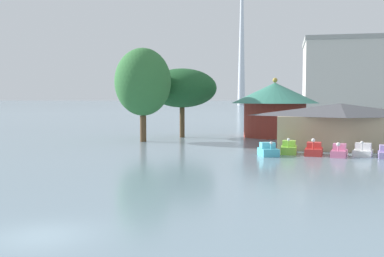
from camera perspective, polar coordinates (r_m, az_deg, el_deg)
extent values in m
plane|color=gray|center=(20.16, -18.11, -12.51)|extent=(2000.00, 2000.00, 0.00)
cube|color=#4CB7CC|center=(45.47, 9.35, -2.87)|extent=(2.23, 2.73, 0.74)
cube|color=#5DCDE2|center=(45.68, 9.25, -2.03)|extent=(1.60, 1.43, 0.54)
cylinder|color=#4CB7CC|center=(44.51, 9.70, -2.24)|extent=(0.14, 0.14, 0.46)
sphere|color=white|center=(44.47, 9.70, -1.77)|extent=(0.28, 0.28, 0.28)
cube|color=#8CCC3F|center=(47.44, 11.81, -2.62)|extent=(1.61, 2.59, 0.75)
cube|color=#A0E24F|center=(47.69, 11.83, -1.79)|extent=(1.33, 1.19, 0.56)
cylinder|color=#8CCC3F|center=(46.36, 11.78, -1.90)|extent=(0.14, 0.14, 0.63)
sphere|color=white|center=(46.32, 11.78, -1.34)|extent=(0.29, 0.29, 0.29)
cube|color=red|center=(46.96, 14.74, -2.77)|extent=(1.92, 3.08, 0.68)
cube|color=#E8423C|center=(47.25, 14.78, -1.97)|extent=(1.50, 1.46, 0.56)
cylinder|color=red|center=(45.72, 14.67, -2.07)|extent=(0.14, 0.14, 0.70)
sphere|color=white|center=(45.67, 14.68, -1.41)|extent=(0.37, 0.37, 0.37)
cube|color=pink|center=(46.40, 17.62, -2.93)|extent=(1.86, 2.77, 0.63)
cube|color=pink|center=(46.65, 17.68, -2.15)|extent=(1.38, 1.36, 0.59)
cylinder|color=pink|center=(45.33, 17.51, -2.40)|extent=(0.14, 0.14, 0.45)
sphere|color=white|center=(45.29, 17.53, -1.87)|extent=(0.38, 0.38, 0.38)
cube|color=white|center=(47.70, 20.24, -2.84)|extent=(2.26, 2.80, 0.57)
cube|color=white|center=(47.94, 20.30, -2.07)|extent=(1.67, 1.43, 0.66)
cylinder|color=white|center=(46.67, 20.14, -2.21)|extent=(0.14, 0.14, 0.68)
sphere|color=white|center=(46.62, 20.15, -1.62)|extent=(0.29, 0.29, 0.29)
cube|color=tan|center=(53.39, 17.70, -0.46)|extent=(13.42, 6.76, 3.62)
pyramid|color=#4C4C51|center=(53.27, 17.75, 2.22)|extent=(14.50, 7.77, 1.37)
cylinder|color=#993328|center=(67.78, 10.11, 1.03)|extent=(8.82, 8.82, 4.84)
cone|color=#387F6B|center=(67.71, 10.15, 4.33)|extent=(12.47, 12.47, 2.95)
sphere|color=#B7993D|center=(67.75, 10.17, 5.87)|extent=(0.70, 0.70, 0.70)
cylinder|color=brown|center=(59.66, -6.02, -0.02)|extent=(0.80, 0.80, 3.33)
ellipsoid|color=#337038|center=(59.57, -6.06, 5.72)|extent=(7.18, 7.18, 8.59)
cylinder|color=brown|center=(65.70, -1.22, 0.75)|extent=(0.70, 0.70, 4.24)
ellipsoid|color=#1E5128|center=(65.62, -1.23, 4.99)|extent=(9.77, 9.77, 5.48)
cube|color=beige|center=(117.42, 19.78, 5.32)|extent=(25.20, 19.81, 18.42)
cube|color=#999993|center=(118.12, 19.88, 10.03)|extent=(25.70, 20.20, 1.00)
cone|color=silver|center=(364.34, 6.14, 13.59)|extent=(5.85, 5.85, 135.68)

